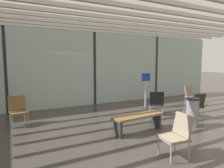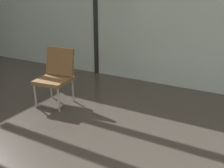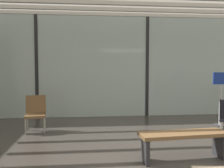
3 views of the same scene
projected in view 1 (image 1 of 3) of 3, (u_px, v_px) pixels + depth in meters
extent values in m
plane|color=#38332D|center=(185.00, 148.00, 4.38)|extent=(60.00, 60.00, 0.00)
cube|color=#A3B7B2|center=(94.00, 69.00, 8.79)|extent=(14.00, 0.08, 3.21)
cube|color=black|center=(6.00, 70.00, 7.18)|extent=(0.10, 0.12, 3.21)
cube|color=black|center=(94.00, 69.00, 8.79)|extent=(0.10, 0.12, 3.21)
cube|color=black|center=(156.00, 68.00, 10.39)|extent=(0.10, 0.12, 3.21)
cube|color=beige|center=(171.00, 3.00, 4.53)|extent=(13.72, 0.12, 0.10)
cube|color=beige|center=(152.00, 10.00, 5.11)|extent=(13.72, 0.12, 0.10)
cube|color=beige|center=(138.00, 15.00, 5.69)|extent=(13.72, 0.12, 0.10)
cube|color=beige|center=(126.00, 19.00, 6.28)|extent=(13.72, 0.12, 0.10)
cube|color=beige|center=(116.00, 23.00, 6.86)|extent=(13.72, 0.12, 0.10)
cube|color=beige|center=(107.00, 26.00, 7.44)|extent=(13.72, 0.12, 0.10)
cube|color=beige|center=(100.00, 29.00, 8.02)|extent=(13.72, 0.12, 0.10)
cube|color=beige|center=(94.00, 31.00, 8.60)|extent=(13.72, 0.12, 0.10)
ellipsoid|color=#B2BCD6|center=(58.00, 61.00, 13.80)|extent=(12.03, 3.98, 3.98)
sphere|color=black|center=(3.00, 55.00, 10.64)|extent=(0.28, 0.28, 0.28)
sphere|color=black|center=(21.00, 55.00, 11.05)|extent=(0.28, 0.28, 0.28)
sphere|color=black|center=(38.00, 55.00, 11.46)|extent=(0.28, 0.28, 0.28)
sphere|color=black|center=(54.00, 55.00, 11.88)|extent=(0.28, 0.28, 0.28)
sphere|color=black|center=(69.00, 56.00, 12.29)|extent=(0.28, 0.28, 0.28)
sphere|color=black|center=(82.00, 56.00, 12.70)|extent=(0.28, 0.28, 0.28)
cube|color=black|center=(156.00, 104.00, 7.13)|extent=(0.67, 0.67, 0.06)
cube|color=black|center=(157.00, 98.00, 6.89)|extent=(0.47, 0.39, 0.44)
cylinder|color=gray|center=(161.00, 108.00, 7.33)|extent=(0.03, 0.03, 0.37)
cylinder|color=gray|center=(150.00, 108.00, 7.38)|extent=(0.03, 0.03, 0.37)
cylinder|color=gray|center=(162.00, 111.00, 6.91)|extent=(0.03, 0.03, 0.37)
cylinder|color=gray|center=(150.00, 111.00, 6.97)|extent=(0.03, 0.03, 0.37)
cube|color=#7F705B|center=(174.00, 138.00, 3.91)|extent=(0.54, 0.54, 0.06)
cube|color=#7F705B|center=(183.00, 125.00, 3.95)|extent=(0.20, 0.49, 0.44)
cylinder|color=gray|center=(158.00, 146.00, 4.05)|extent=(0.03, 0.03, 0.37)
cylinder|color=gray|center=(171.00, 155.00, 3.66)|extent=(0.03, 0.03, 0.37)
cylinder|color=gray|center=(175.00, 143.00, 4.20)|extent=(0.03, 0.03, 0.37)
cylinder|color=gray|center=(189.00, 151.00, 3.81)|extent=(0.03, 0.03, 0.37)
cube|color=#7F705B|center=(193.00, 97.00, 8.53)|extent=(0.57, 0.57, 0.06)
cube|color=#7F705B|center=(188.00, 91.00, 8.67)|extent=(0.50, 0.24, 0.44)
cylinder|color=gray|center=(195.00, 103.00, 8.26)|extent=(0.03, 0.03, 0.37)
cylinder|color=gray|center=(199.00, 102.00, 8.53)|extent=(0.03, 0.03, 0.37)
cylinder|color=gray|center=(185.00, 102.00, 8.58)|extent=(0.03, 0.03, 0.37)
cylinder|color=gray|center=(190.00, 100.00, 8.85)|extent=(0.03, 0.03, 0.37)
cube|color=brown|center=(19.00, 112.00, 5.89)|extent=(0.54, 0.54, 0.06)
cube|color=brown|center=(17.00, 103.00, 6.04)|extent=(0.49, 0.20, 0.44)
cylinder|color=gray|center=(12.00, 122.00, 5.63)|extent=(0.03, 0.03, 0.37)
cylinder|color=gray|center=(28.00, 120.00, 5.87)|extent=(0.03, 0.03, 0.37)
cylinder|color=gray|center=(10.00, 119.00, 5.97)|extent=(0.03, 0.03, 0.37)
cylinder|color=gray|center=(25.00, 117.00, 6.21)|extent=(0.03, 0.03, 0.37)
cube|color=#28231E|center=(194.00, 106.00, 6.73)|extent=(0.54, 0.54, 0.06)
cube|color=#28231E|center=(199.00, 100.00, 6.50)|extent=(0.49, 0.20, 0.44)
cylinder|color=gray|center=(194.00, 110.00, 7.02)|extent=(0.03, 0.03, 0.37)
cylinder|color=gray|center=(184.00, 111.00, 6.88)|extent=(0.03, 0.03, 0.37)
cylinder|color=gray|center=(203.00, 113.00, 6.62)|extent=(0.03, 0.03, 0.37)
cylinder|color=gray|center=(193.00, 114.00, 6.48)|extent=(0.03, 0.03, 0.37)
cube|color=brown|center=(138.00, 116.00, 5.35)|extent=(1.53, 0.53, 0.06)
cube|color=#262628|center=(156.00, 121.00, 5.73)|extent=(0.06, 0.36, 0.41)
cube|color=#262628|center=(118.00, 129.00, 5.02)|extent=(0.06, 0.36, 0.41)
cylinder|color=slate|center=(192.00, 113.00, 5.81)|extent=(0.36, 0.36, 0.80)
cylinder|color=black|center=(193.00, 99.00, 5.76)|extent=(0.38, 0.38, 0.06)
cylinder|color=#333333|center=(145.00, 107.00, 8.27)|extent=(0.32, 0.32, 0.03)
cylinder|color=#B2B2B7|center=(146.00, 95.00, 8.21)|extent=(0.06, 0.06, 1.10)
cube|color=navy|center=(146.00, 77.00, 8.12)|extent=(0.44, 0.03, 0.32)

